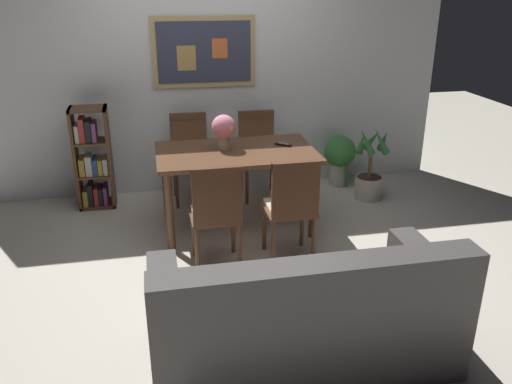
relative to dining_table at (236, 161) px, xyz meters
The scene contains 13 objects.
ground_plane 0.80m from the dining_table, 105.44° to the right, with size 12.00×12.00×0.00m, color beige.
wall_back_with_painting 1.31m from the dining_table, 96.33° to the left, with size 5.20×0.14×2.60m.
dining_table is the anchor object (origin of this frame).
dining_chair_near_left 0.82m from the dining_table, 110.73° to the right, with size 0.40×0.41×0.91m.
dining_chair_near_right 0.83m from the dining_table, 66.68° to the right, with size 0.40×0.41×0.91m.
dining_chair_far_right 0.85m from the dining_table, 64.40° to the left, with size 0.40×0.41×0.91m.
dining_chair_far_left 0.88m from the dining_table, 114.33° to the left, with size 0.40×0.41×0.91m.
leather_couch 2.02m from the dining_table, 87.81° to the right, with size 1.80×0.84×0.84m.
bookshelf 1.57m from the dining_table, 149.86° to the left, with size 0.36×0.28×1.04m.
potted_ivy 1.61m from the dining_table, 32.74° to the left, with size 0.36×0.36×0.57m.
potted_palm 1.60m from the dining_table, 14.97° to the left, with size 0.37×0.37×0.83m.
flower_vase 0.32m from the dining_table, 141.09° to the left, with size 0.22×0.22×0.32m.
tv_remote 0.48m from the dining_table, ahead, with size 0.15×0.13×0.02m.
Camera 1 is at (-0.60, -4.03, 2.19)m, focal length 36.72 mm.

